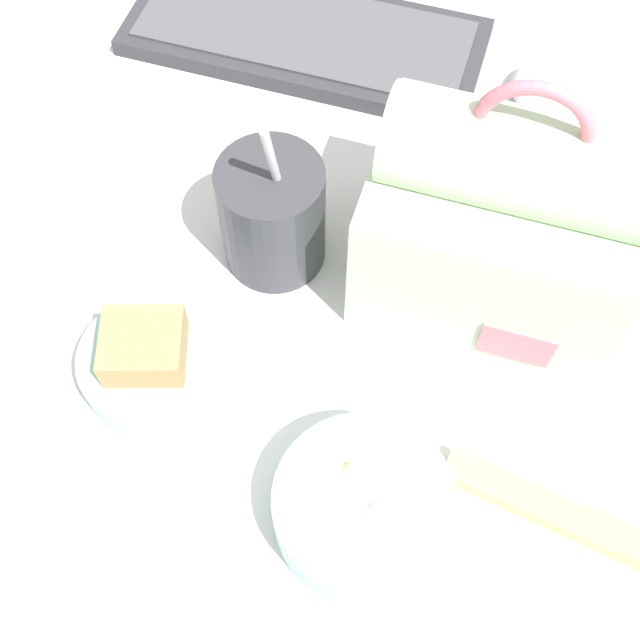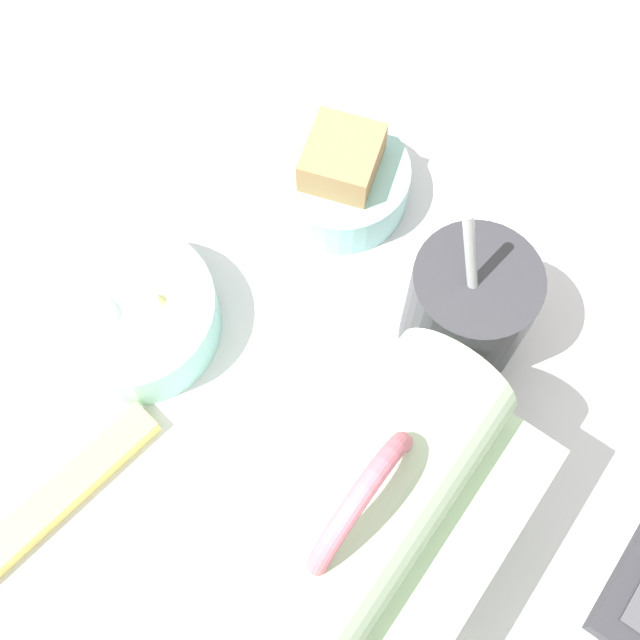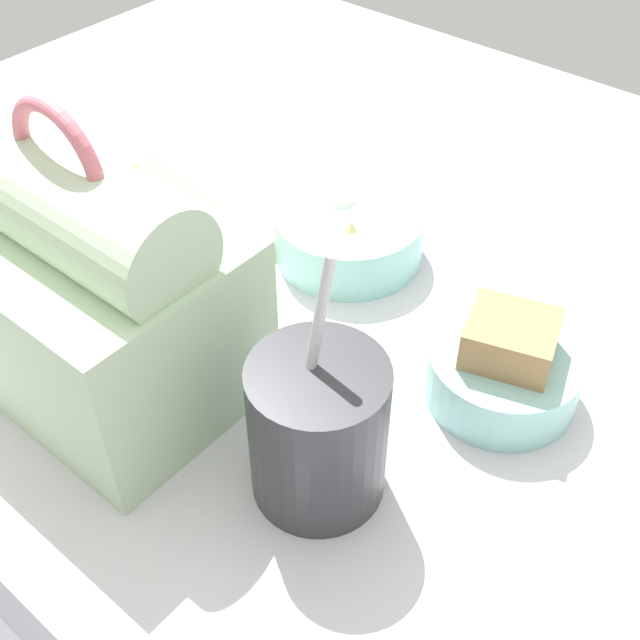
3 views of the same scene
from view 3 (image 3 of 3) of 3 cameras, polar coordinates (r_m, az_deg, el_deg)
The scene contains 6 objects.
desk_surface at distance 60.45cm, azimuth 5.60°, elevation -5.60°, with size 140.00×110.00×2.00cm.
lunch_bag at distance 56.54cm, azimuth -15.90°, elevation 2.07°, with size 20.39×15.19×22.76cm.
soup_cup at distance 49.87cm, azimuth -0.14°, elevation -7.71°, with size 8.74×8.74×17.67cm.
bento_bowl_sandwich at distance 58.63cm, azimuth 12.94°, elevation -3.40°, with size 10.95×10.95×7.25cm.
bento_bowl_snacks at distance 69.77cm, azimuth 2.04°, elevation 6.20°, with size 12.90×12.90×5.69cm.
chopstick_case at distance 76.54cm, azimuth -8.56°, elevation 7.95°, with size 19.37×5.23×1.60cm.
Camera 3 is at (-21.07, 34.32, 46.08)cm, focal length 45.00 mm.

